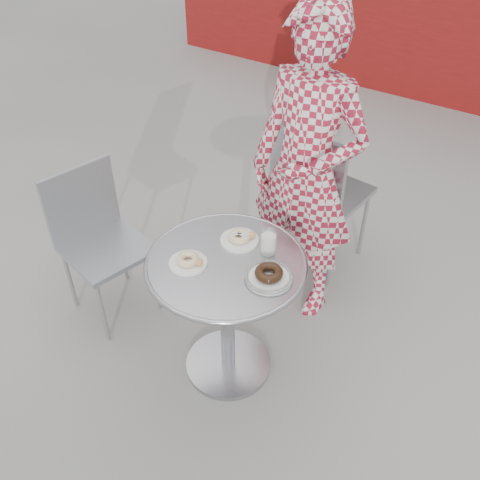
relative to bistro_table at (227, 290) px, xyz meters
The scene contains 9 objects.
ground 0.53m from the bistro_table, 121.07° to the right, with size 60.00×60.00×0.00m, color #A9A6A0.
bistro_table is the anchor object (origin of this frame).
chair_far 1.02m from the bistro_table, 91.13° to the left, with size 0.49×0.49×0.94m.
chair_left 0.81m from the bistro_table, behind, with size 0.48×0.48×0.83m.
seated_person 0.70m from the bistro_table, 87.09° to the left, with size 0.60×0.39×1.63m, color maroon.
plate_far 0.24m from the bistro_table, 100.10° to the left, with size 0.17×0.17×0.05m.
plate_near 0.24m from the bistro_table, 140.38° to the right, with size 0.16×0.16×0.04m.
plate_checker 0.28m from the bistro_table, ahead, with size 0.20×0.20×0.05m.
milk_cup 0.29m from the bistro_table, 52.08° to the left, with size 0.07×0.07×0.11m.
Camera 1 is at (1.00, -1.34, 2.20)m, focal length 40.00 mm.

